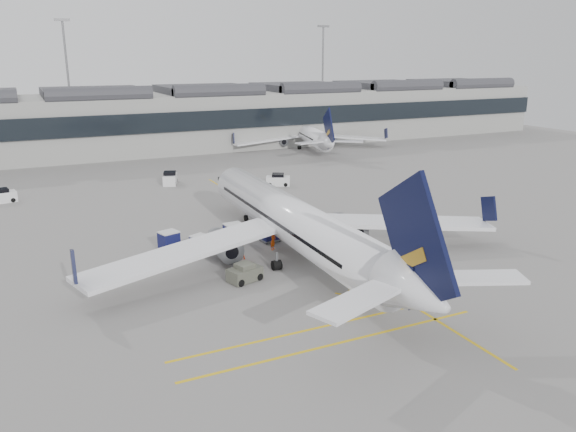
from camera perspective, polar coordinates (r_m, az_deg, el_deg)
name	(u,v)px	position (r m, az deg, el deg)	size (l,w,h in m)	color
ground	(243,282)	(47.50, -4.64, -6.68)	(220.00, 220.00, 0.00)	gray
terminal	(107,121)	(114.67, -17.93, 9.15)	(200.00, 20.45, 12.40)	#9E9E99
light_masts	(85,74)	(127.85, -19.94, 13.37)	(113.00, 0.60, 25.45)	slate
apron_markings	(296,233)	(59.88, 0.85, -1.77)	(0.25, 60.00, 0.01)	gold
airliner_main	(296,223)	(51.60, 0.77, -0.73)	(40.12, 43.85, 11.66)	white
airliner_far	(308,134)	(116.11, 2.06, 8.30)	(31.62, 34.92, 9.42)	white
belt_loader	(307,227)	(60.35, 1.97, -1.15)	(4.24, 2.78, 1.70)	silver
baggage_cart_a	(270,231)	(57.08, -1.84, -1.55)	(2.06, 1.76, 2.01)	gray
baggage_cart_b	(199,243)	(54.55, -8.98, -2.76)	(2.05, 1.90, 1.72)	gray
baggage_cart_c	(234,233)	(56.84, -5.55, -1.69)	(2.02, 1.71, 2.01)	gray
baggage_cart_d	(169,241)	(55.48, -12.00, -2.45)	(2.24, 2.02, 1.96)	gray
ramp_agent_a	(273,240)	(54.66, -1.53, -2.47)	(0.71, 0.46, 1.94)	#ED4A0C
ramp_agent_b	(241,250)	(52.34, -4.84, -3.47)	(0.86, 0.67, 1.77)	#FE480D
pushback_tug	(245,273)	(47.43, -4.42, -5.81)	(3.13, 2.40, 1.55)	#555649
safety_cone_nose	(248,205)	(70.22, -4.04, 1.08)	(0.36, 0.36, 0.50)	#F24C0A
safety_cone_engine	(360,237)	(58.46, 7.31, -2.13)	(0.32, 0.32, 0.44)	#F24C0A
service_van_left	(1,196)	(81.20, -27.11, 1.79)	(3.79, 2.40, 1.81)	white
service_van_mid	(170,179)	(84.57, -11.89, 3.75)	(2.92, 4.05, 1.88)	white
service_van_right	(278,180)	(81.95, -1.02, 3.66)	(3.82, 3.08, 1.75)	white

